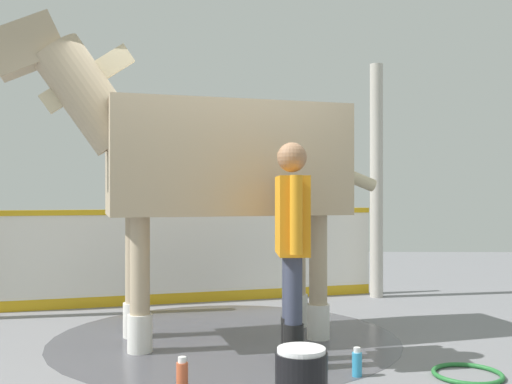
# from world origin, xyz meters

# --- Properties ---
(ground_plane) EXTENTS (16.00, 16.00, 0.02)m
(ground_plane) POSITION_xyz_m (0.00, 0.00, -0.01)
(ground_plane) COLOR gray
(wet_patch) EXTENTS (3.07, 3.07, 0.00)m
(wet_patch) POSITION_xyz_m (-0.19, -0.05, 0.00)
(wet_patch) COLOR #4C4C54
(wet_patch) RESTS_ON ground
(barrier_wall) EXTENTS (1.47, 4.43, 1.10)m
(barrier_wall) POSITION_xyz_m (-1.91, -0.59, 0.51)
(barrier_wall) COLOR white
(barrier_wall) RESTS_ON ground
(roof_post_far) EXTENTS (0.16, 0.16, 2.89)m
(roof_post_far) POSITION_xyz_m (-2.31, 1.68, 1.44)
(roof_post_far) COLOR #B7B2A8
(roof_post_far) RESTS_ON ground
(horse) EXTENTS (1.53, 3.36, 2.75)m
(horse) POSITION_xyz_m (-0.15, -0.17, 1.56)
(horse) COLOR tan
(horse) RESTS_ON ground
(handler) EXTENTS (0.67, 0.25, 1.67)m
(handler) POSITION_xyz_m (0.62, 0.51, 0.96)
(handler) COLOR black
(handler) RESTS_ON ground
(wash_bucket) EXTENTS (0.33, 0.33, 0.32)m
(wash_bucket) POSITION_xyz_m (1.37, 0.54, 0.16)
(wash_bucket) COLOR black
(wash_bucket) RESTS_ON ground
(bottle_shampoo) EXTENTS (0.07, 0.07, 0.20)m
(bottle_shampoo) POSITION_xyz_m (0.89, 0.95, 0.09)
(bottle_shampoo) COLOR #3399CC
(bottle_shampoo) RESTS_ON ground
(bottle_spray) EXTENTS (0.08, 0.08, 0.21)m
(bottle_spray) POSITION_xyz_m (1.19, -0.23, 0.10)
(bottle_spray) COLOR #CC5933
(bottle_spray) RESTS_ON ground
(hose_coil) EXTENTS (0.49, 0.49, 0.03)m
(hose_coil) POSITION_xyz_m (0.88, 1.73, 0.02)
(hose_coil) COLOR #267233
(hose_coil) RESTS_ON ground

